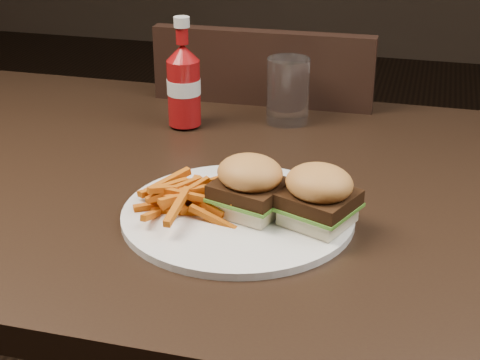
% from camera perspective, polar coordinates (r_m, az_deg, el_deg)
% --- Properties ---
extents(dining_table, '(1.20, 0.80, 0.04)m').
position_cam_1_polar(dining_table, '(1.08, -1.80, -0.72)').
color(dining_table, black).
rests_on(dining_table, ground).
extents(chair_far, '(0.44, 0.44, 0.04)m').
position_cam_1_polar(chair_far, '(1.67, 2.92, -2.37)').
color(chair_far, black).
rests_on(chair_far, ground).
extents(plate, '(0.30, 0.30, 0.01)m').
position_cam_1_polar(plate, '(0.95, -0.16, -2.71)').
color(plate, white).
rests_on(plate, dining_table).
extents(sandwich_half_a, '(0.09, 0.09, 0.02)m').
position_cam_1_polar(sandwich_half_a, '(0.94, 0.76, -1.93)').
color(sandwich_half_a, '#F9E8B6').
rests_on(sandwich_half_a, plate).
extents(sandwich_half_b, '(0.10, 0.09, 0.02)m').
position_cam_1_polar(sandwich_half_b, '(0.92, 6.04, -2.76)').
color(sandwich_half_b, beige).
rests_on(sandwich_half_b, plate).
extents(fries_pile, '(0.13, 0.13, 0.05)m').
position_cam_1_polar(fries_pile, '(0.95, -3.91, -0.98)').
color(fries_pile, '#BE6D18').
rests_on(fries_pile, plate).
extents(ketchup_bottle, '(0.06, 0.06, 0.11)m').
position_cam_1_polar(ketchup_bottle, '(1.24, -4.37, 6.77)').
color(ketchup_bottle, maroon).
rests_on(ketchup_bottle, dining_table).
extents(tumbler, '(0.09, 0.09, 0.11)m').
position_cam_1_polar(tumbler, '(1.27, 3.74, 6.89)').
color(tumbler, white).
rests_on(tumbler, dining_table).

